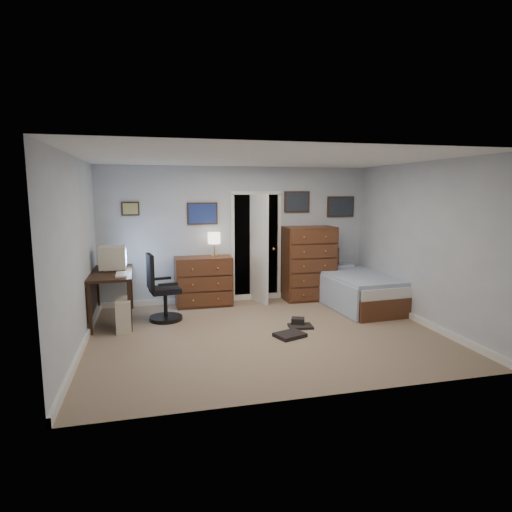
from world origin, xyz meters
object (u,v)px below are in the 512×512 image
(computer_desk, at_px, (105,283))
(low_dresser, at_px, (204,281))
(bed, at_px, (356,289))
(office_chair, at_px, (161,295))
(tall_dresser, at_px, (309,263))

(computer_desk, height_order, low_dresser, low_dresser)
(low_dresser, distance_m, bed, 2.75)
(office_chair, xyz_separation_m, tall_dresser, (2.76, 0.75, 0.28))
(bed, bearing_deg, computer_desk, 174.99)
(office_chair, bearing_deg, low_dresser, 35.34)
(computer_desk, relative_size, office_chair, 1.29)
(computer_desk, bearing_deg, low_dresser, 18.19)
(computer_desk, distance_m, office_chair, 0.90)
(computer_desk, bearing_deg, tall_dresser, 7.11)
(computer_desk, bearing_deg, bed, -3.01)
(low_dresser, distance_m, tall_dresser, 2.01)
(low_dresser, bearing_deg, office_chair, -136.05)
(computer_desk, xyz_separation_m, tall_dresser, (3.62, 0.56, 0.08))
(tall_dresser, bearing_deg, computer_desk, -171.96)
(office_chair, relative_size, tall_dresser, 0.78)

